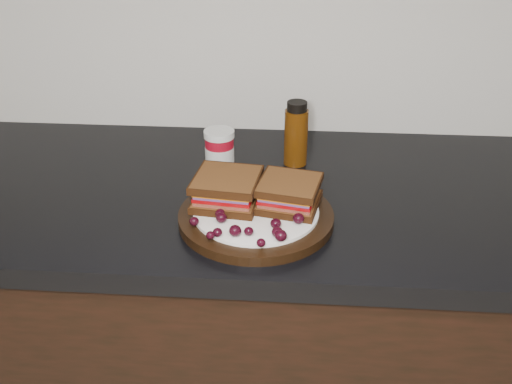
% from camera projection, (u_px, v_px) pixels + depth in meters
% --- Properties ---
extents(base_cabinets, '(3.96, 0.58, 0.86)m').
position_uv_depth(base_cabinets, '(277.00, 360.00, 1.37)').
color(base_cabinets, black).
rests_on(base_cabinets, ground_plane).
extents(countertop, '(3.98, 0.60, 0.04)m').
position_uv_depth(countertop, '(281.00, 197.00, 1.15)').
color(countertop, black).
rests_on(countertop, base_cabinets).
extents(plate, '(0.28, 0.28, 0.02)m').
position_uv_depth(plate, '(256.00, 217.00, 1.03)').
color(plate, black).
rests_on(plate, countertop).
extents(sandwich_left, '(0.13, 0.13, 0.05)m').
position_uv_depth(sandwich_left, '(227.00, 189.00, 1.03)').
color(sandwich_left, brown).
rests_on(sandwich_left, plate).
extents(sandwich_right, '(0.13, 0.13, 0.05)m').
position_uv_depth(sandwich_right, '(289.00, 193.00, 1.02)').
color(sandwich_right, brown).
rests_on(sandwich_right, plate).
extents(grape_0, '(0.02, 0.02, 0.02)m').
position_uv_depth(grape_0, '(194.00, 221.00, 0.97)').
color(grape_0, black).
rests_on(grape_0, plate).
extents(grape_1, '(0.02, 0.02, 0.02)m').
position_uv_depth(grape_1, '(221.00, 218.00, 0.98)').
color(grape_1, black).
rests_on(grape_1, plate).
extents(grape_2, '(0.01, 0.01, 0.01)m').
position_uv_depth(grape_2, '(210.00, 235.00, 0.94)').
color(grape_2, black).
rests_on(grape_2, plate).
extents(grape_3, '(0.02, 0.02, 0.02)m').
position_uv_depth(grape_3, '(217.00, 232.00, 0.94)').
color(grape_3, black).
rests_on(grape_3, plate).
extents(grape_4, '(0.02, 0.02, 0.02)m').
position_uv_depth(grape_4, '(235.00, 231.00, 0.94)').
color(grape_4, black).
rests_on(grape_4, plate).
extents(grape_5, '(0.02, 0.02, 0.02)m').
position_uv_depth(grape_5, '(249.00, 231.00, 0.95)').
color(grape_5, black).
rests_on(grape_5, plate).
extents(grape_6, '(0.02, 0.02, 0.01)m').
position_uv_depth(grape_6, '(261.00, 243.00, 0.92)').
color(grape_6, black).
rests_on(grape_6, plate).
extents(grape_7, '(0.02, 0.02, 0.02)m').
position_uv_depth(grape_7, '(281.00, 236.00, 0.93)').
color(grape_7, black).
rests_on(grape_7, plate).
extents(grape_8, '(0.02, 0.02, 0.02)m').
position_uv_depth(grape_8, '(277.00, 232.00, 0.94)').
color(grape_8, black).
rests_on(grape_8, plate).
extents(grape_9, '(0.02, 0.02, 0.02)m').
position_uv_depth(grape_9, '(276.00, 224.00, 0.96)').
color(grape_9, black).
rests_on(grape_9, plate).
extents(grape_10, '(0.02, 0.02, 0.02)m').
position_uv_depth(grape_10, '(299.00, 218.00, 0.98)').
color(grape_10, black).
rests_on(grape_10, plate).
extents(grape_11, '(0.02, 0.02, 0.02)m').
position_uv_depth(grape_11, '(302.00, 212.00, 1.00)').
color(grape_11, black).
rests_on(grape_11, plate).
extents(grape_12, '(0.02, 0.02, 0.02)m').
position_uv_depth(grape_12, '(306.00, 210.00, 1.01)').
color(grape_12, black).
rests_on(grape_12, plate).
extents(grape_13, '(0.02, 0.02, 0.02)m').
position_uv_depth(grape_13, '(304.00, 203.00, 1.03)').
color(grape_13, black).
rests_on(grape_13, plate).
extents(grape_14, '(0.01, 0.01, 0.01)m').
position_uv_depth(grape_14, '(299.00, 199.00, 1.04)').
color(grape_14, black).
rests_on(grape_14, plate).
extents(grape_15, '(0.02, 0.02, 0.02)m').
position_uv_depth(grape_15, '(278.00, 198.00, 1.04)').
color(grape_15, black).
rests_on(grape_15, plate).
extents(grape_16, '(0.02, 0.02, 0.01)m').
position_uv_depth(grape_16, '(229.00, 192.00, 1.06)').
color(grape_16, black).
rests_on(grape_16, plate).
extents(grape_17, '(0.02, 0.02, 0.02)m').
position_uv_depth(grape_17, '(225.00, 194.00, 1.05)').
color(grape_17, black).
rests_on(grape_17, plate).
extents(grape_18, '(0.02, 0.02, 0.02)m').
position_uv_depth(grape_18, '(213.00, 202.00, 1.03)').
color(grape_18, black).
rests_on(grape_18, plate).
extents(grape_19, '(0.02, 0.02, 0.02)m').
position_uv_depth(grape_19, '(207.00, 201.00, 1.03)').
color(grape_19, black).
rests_on(grape_19, plate).
extents(grape_20, '(0.02, 0.02, 0.02)m').
position_uv_depth(grape_20, '(220.00, 214.00, 0.99)').
color(grape_20, black).
rests_on(grape_20, plate).
extents(grape_21, '(0.02, 0.02, 0.02)m').
position_uv_depth(grape_21, '(230.00, 197.00, 1.05)').
color(grape_21, black).
rests_on(grape_21, plate).
extents(grape_22, '(0.01, 0.01, 0.01)m').
position_uv_depth(grape_22, '(223.00, 202.00, 1.03)').
color(grape_22, black).
rests_on(grape_22, plate).
extents(grape_23, '(0.02, 0.02, 0.02)m').
position_uv_depth(grape_23, '(210.00, 199.00, 1.04)').
color(grape_23, black).
rests_on(grape_23, plate).
extents(condiment_jar, '(0.07, 0.07, 0.09)m').
position_uv_depth(condiment_jar, '(220.00, 151.00, 1.18)').
color(condiment_jar, maroon).
rests_on(condiment_jar, countertop).
extents(oil_bottle, '(0.06, 0.06, 0.14)m').
position_uv_depth(oil_bottle, '(296.00, 133.00, 1.21)').
color(oil_bottle, '#492507').
rests_on(oil_bottle, countertop).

